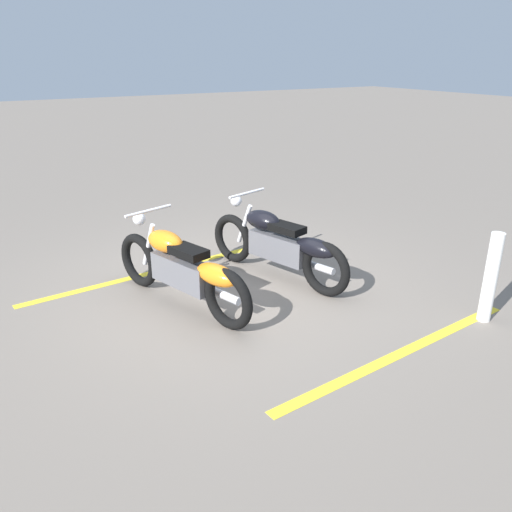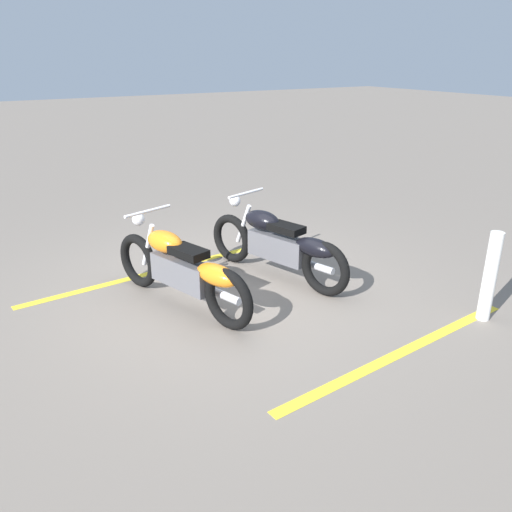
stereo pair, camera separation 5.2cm
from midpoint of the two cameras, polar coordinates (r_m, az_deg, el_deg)
The scene contains 6 objects.
ground_plane at distance 6.31m, azimuth -3.25°, elevation -3.66°, with size 60.00×60.00×0.00m, color slate.
motorcycle_bright_foreground at distance 5.74m, azimuth -8.43°, elevation -1.46°, with size 2.17×0.85×1.04m.
motorcycle_dark_foreground at distance 6.43m, azimuth 2.30°, elevation 1.33°, with size 2.17×0.84×1.04m.
bollard_post at distance 5.93m, azimuth 24.31°, elevation -2.13°, with size 0.14×0.14×0.99m, color white.
parking_stripe_near at distance 6.84m, azimuth -12.61°, elevation -2.07°, with size 3.20×0.12×0.01m, color yellow.
parking_stripe_mid at distance 5.23m, azimuth 15.69°, elevation -10.20°, with size 3.20×0.12×0.01m, color yellow.
Camera 2 is at (5.04, -2.67, 2.69)m, focal length 36.01 mm.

